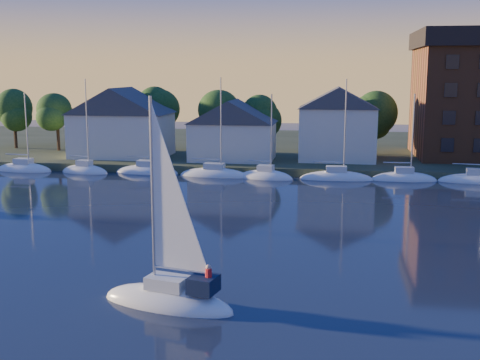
% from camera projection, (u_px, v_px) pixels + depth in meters
% --- Properties ---
extents(shoreline_land, '(160.00, 50.00, 2.00)m').
position_uv_depth(shoreline_land, '(287.00, 151.00, 98.72)').
color(shoreline_land, '#2D3820').
rests_on(shoreline_land, ground).
extents(wooden_dock, '(120.00, 3.00, 1.00)m').
position_uv_depth(wooden_dock, '(273.00, 174.00, 76.34)').
color(wooden_dock, brown).
rests_on(wooden_dock, ground).
extents(clubhouse_west, '(13.65, 9.45, 9.64)m').
position_uv_depth(clubhouse_west, '(122.00, 121.00, 84.42)').
color(clubhouse_west, silver).
rests_on(clubhouse_west, shoreline_land).
extents(clubhouse_centre, '(11.55, 8.40, 8.08)m').
position_uv_depth(clubhouse_centre, '(233.00, 129.00, 81.20)').
color(clubhouse_centre, silver).
rests_on(clubhouse_centre, shoreline_land).
extents(clubhouse_east, '(10.50, 8.40, 9.80)m').
position_uv_depth(clubhouse_east, '(338.00, 123.00, 80.90)').
color(clubhouse_east, silver).
rests_on(clubhouse_east, shoreline_land).
extents(tree_line, '(93.40, 5.40, 8.90)m').
position_uv_depth(tree_line, '(295.00, 112.00, 85.48)').
color(tree_line, '#332617').
rests_on(tree_line, shoreline_land).
extents(moored_fleet, '(87.50, 2.40, 12.05)m').
position_uv_depth(moored_fleet, '(271.00, 177.00, 73.41)').
color(moored_fleet, white).
rests_on(moored_fleet, ground).
extents(hero_sailboat, '(8.28, 4.30, 12.59)m').
position_uv_depth(hero_sailboat, '(170.00, 296.00, 33.13)').
color(hero_sailboat, white).
rests_on(hero_sailboat, ground).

